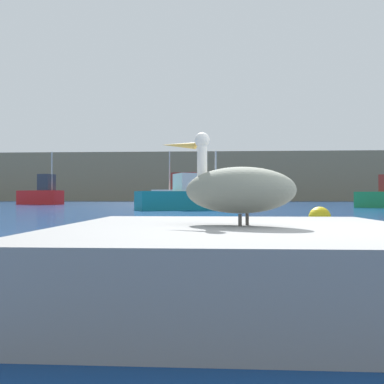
{
  "coord_description": "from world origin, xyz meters",
  "views": [
    {
      "loc": [
        -1.6,
        -2.9,
        0.8
      ],
      "look_at": [
        -2.86,
        20.65,
        1.08
      ],
      "focal_mm": 36.55,
      "sensor_mm": 36.0,
      "label": 1
    }
  ],
  "objects_px": {
    "pelican": "(237,189)",
    "fishing_boat_red": "(42,194)",
    "mooring_buoy": "(320,217)",
    "fishing_boat_white": "(189,193)",
    "fishing_boat_teal": "(190,196)"
  },
  "relations": [
    {
      "from": "pelican",
      "to": "mooring_buoy",
      "type": "relative_size",
      "value": 2.3
    },
    {
      "from": "pelican",
      "to": "fishing_boat_teal",
      "type": "distance_m",
      "value": 20.87
    },
    {
      "from": "fishing_boat_red",
      "to": "mooring_buoy",
      "type": "bearing_deg",
      "value": -38.89
    },
    {
      "from": "fishing_boat_white",
      "to": "mooring_buoy",
      "type": "distance_m",
      "value": 28.33
    },
    {
      "from": "fishing_boat_red",
      "to": "mooring_buoy",
      "type": "distance_m",
      "value": 35.17
    },
    {
      "from": "fishing_boat_white",
      "to": "fishing_boat_teal",
      "type": "relative_size",
      "value": 1.17
    },
    {
      "from": "fishing_boat_white",
      "to": "mooring_buoy",
      "type": "bearing_deg",
      "value": 115.88
    },
    {
      "from": "fishing_boat_white",
      "to": "mooring_buoy",
      "type": "xyz_separation_m",
      "value": [
        4.98,
        -27.87,
        -0.84
      ]
    },
    {
      "from": "mooring_buoy",
      "to": "fishing_boat_white",
      "type": "bearing_deg",
      "value": 100.13
    },
    {
      "from": "pelican",
      "to": "fishing_boat_red",
      "type": "distance_m",
      "value": 39.67
    },
    {
      "from": "pelican",
      "to": "mooring_buoy",
      "type": "xyz_separation_m",
      "value": [
        2.5,
        6.71,
        -0.6
      ]
    },
    {
      "from": "fishing_boat_red",
      "to": "fishing_boat_teal",
      "type": "bearing_deg",
      "value": -26.44
    },
    {
      "from": "fishing_boat_white",
      "to": "fishing_boat_red",
      "type": "relative_size",
      "value": 1.44
    },
    {
      "from": "pelican",
      "to": "mooring_buoy",
      "type": "bearing_deg",
      "value": -84.33
    },
    {
      "from": "pelican",
      "to": "fishing_boat_white",
      "type": "xyz_separation_m",
      "value": [
        -2.48,
        34.59,
        0.25
      ]
    }
  ]
}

